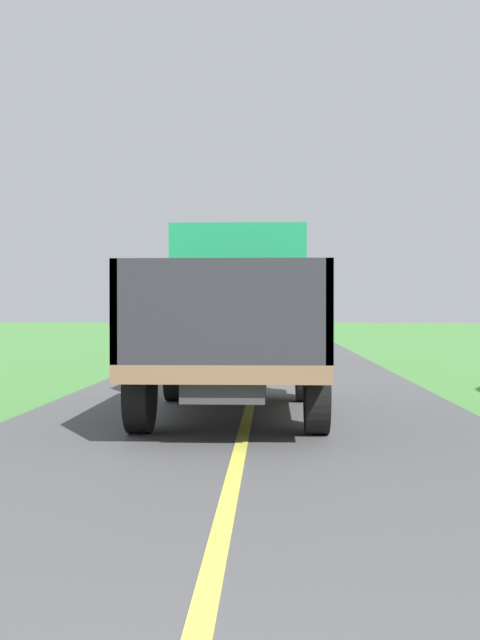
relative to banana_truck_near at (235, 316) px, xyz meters
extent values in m
cube|color=#2D2D30|center=(0.02, -0.80, -0.78)|extent=(0.90, 5.51, 0.24)
cube|color=brown|center=(0.02, -0.80, -0.58)|extent=(2.30, 5.80, 0.20)
cube|color=#197A4C|center=(0.02, 1.15, 0.47)|extent=(2.10, 1.90, 1.90)
cube|color=black|center=(0.02, 2.10, 0.80)|extent=(1.78, 0.02, 0.76)
cube|color=#232328|center=(-1.09, -1.78, 0.07)|extent=(0.08, 3.85, 1.10)
cube|color=#232328|center=(1.13, -1.78, 0.07)|extent=(0.08, 3.85, 1.10)
cube|color=#232328|center=(0.02, -3.66, 0.07)|extent=(2.30, 0.08, 1.10)
cube|color=#232328|center=(0.02, 0.11, 0.07)|extent=(2.30, 0.08, 1.10)
cylinder|color=black|center=(-1.03, 1.00, -0.88)|extent=(0.28, 1.00, 1.00)
cylinder|color=black|center=(1.07, 1.00, -0.88)|extent=(0.28, 1.00, 1.00)
cylinder|color=black|center=(-1.03, -2.40, -0.88)|extent=(0.28, 1.00, 1.00)
cylinder|color=black|center=(1.07, -2.40, -0.88)|extent=(0.28, 1.00, 1.00)
ellipsoid|color=#9DC22E|center=(-0.88, -1.99, 0.33)|extent=(0.40, 0.47, 0.49)
ellipsoid|color=#A3BF31|center=(-0.81, -0.35, -0.28)|extent=(0.56, 0.69, 0.43)
ellipsoid|color=#A6B533|center=(-0.75, -0.19, -0.34)|extent=(0.59, 0.77, 0.43)
ellipsoid|color=#ABC132|center=(-0.28, -3.39, -0.33)|extent=(0.60, 0.55, 0.40)
ellipsoid|color=#97BC31|center=(0.84, -0.83, -0.29)|extent=(0.52, 0.53, 0.46)
ellipsoid|color=#96BC28|center=(-0.54, -0.86, 0.31)|extent=(0.58, 0.65, 0.43)
ellipsoid|color=#A6BB25|center=(0.40, -2.76, -0.27)|extent=(0.59, 0.70, 0.41)
ellipsoid|color=#A3B72B|center=(-0.74, -2.77, -0.27)|extent=(0.59, 0.55, 0.41)
ellipsoid|color=#9BB622|center=(-0.15, -1.30, 0.02)|extent=(0.50, 0.46, 0.41)
ellipsoid|color=#9DC125|center=(0.10, -2.41, -0.32)|extent=(0.43, 0.46, 0.40)
ellipsoid|color=#9BCC2D|center=(0.48, -3.22, 0.34)|extent=(0.57, 0.61, 0.45)
ellipsoid|color=#A2C024|center=(0.46, -0.76, 0.02)|extent=(0.55, 0.68, 0.41)
ellipsoid|color=#93BB32|center=(-0.27, -2.28, 0.01)|extent=(0.47, 0.51, 0.40)
cube|color=#2D2D30|center=(-0.14, 11.70, -0.78)|extent=(0.90, 5.51, 0.24)
cube|color=brown|center=(-0.14, 11.70, -0.58)|extent=(2.30, 5.80, 0.20)
cube|color=silver|center=(-0.14, 13.65, 0.47)|extent=(2.10, 1.90, 1.90)
cube|color=black|center=(-0.14, 14.60, 0.80)|extent=(1.78, 0.02, 0.76)
cube|color=brown|center=(-1.25, 10.72, 0.07)|extent=(0.08, 3.85, 1.10)
cube|color=brown|center=(0.97, 10.72, 0.07)|extent=(0.08, 3.85, 1.10)
cube|color=brown|center=(-0.14, 8.84, 0.07)|extent=(2.30, 0.08, 1.10)
cube|color=brown|center=(-0.14, 12.61, 0.07)|extent=(2.30, 0.08, 1.10)
cylinder|color=black|center=(-1.19, 13.49, -0.88)|extent=(0.28, 1.00, 1.00)
cylinder|color=black|center=(0.91, 13.49, -0.88)|extent=(0.28, 1.00, 1.00)
cylinder|color=black|center=(-1.19, 10.10, -0.88)|extent=(0.28, 1.00, 1.00)
cylinder|color=black|center=(0.91, 10.10, -0.88)|extent=(0.28, 1.00, 1.00)
ellipsoid|color=#9CC02F|center=(-0.45, 11.30, -0.33)|extent=(0.51, 0.56, 0.47)
ellipsoid|color=#A7C92D|center=(-0.53, 12.31, 0.02)|extent=(0.57, 0.67, 0.50)
ellipsoid|color=#A4CB2A|center=(-0.86, 10.65, -0.29)|extent=(0.49, 0.58, 0.48)
ellipsoid|color=#9CBE2B|center=(0.49, 10.04, -0.29)|extent=(0.45, 0.49, 0.38)
ellipsoid|color=#99B51F|center=(0.49, 12.19, 0.06)|extent=(0.42, 0.47, 0.40)
ellipsoid|color=#97C31E|center=(-0.95, 9.80, 0.04)|extent=(0.53, 0.61, 0.42)
ellipsoid|color=#9CBD32|center=(0.55, 9.72, -0.33)|extent=(0.41, 0.53, 0.47)
ellipsoid|color=#ABBD22|center=(-0.31, 11.42, -0.33)|extent=(0.56, 0.71, 0.45)
ellipsoid|color=#95CB21|center=(-0.27, 9.51, -0.29)|extent=(0.47, 0.53, 0.49)
ellipsoid|color=#94BB25|center=(-0.78, 10.49, -0.31)|extent=(0.56, 0.61, 0.39)
ellipsoid|color=#A5C831|center=(0.49, 9.45, 0.01)|extent=(0.43, 0.46, 0.50)
ellipsoid|color=#9AB62F|center=(-0.93, 11.19, -0.28)|extent=(0.48, 0.47, 0.42)
camera|label=1|loc=(0.54, -11.76, 0.08)|focal=44.34mm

